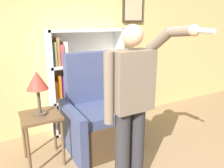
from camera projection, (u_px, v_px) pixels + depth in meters
The scene contains 6 objects.
wall_back at pixel (74, 42), 3.42m from camera, with size 8.00×0.11×2.80m.
bookcase at pixel (80, 82), 3.46m from camera, with size 1.20×0.28×1.61m.
armchair at pixel (97, 119), 3.05m from camera, with size 0.86×0.85×1.30m.
person_standing at pixel (131, 103), 2.09m from camera, with size 0.54×0.78×1.69m.
side_table at pixel (41, 123), 2.63m from camera, with size 0.45×0.45×0.64m.
table_lamp at pixel (37, 82), 2.49m from camera, with size 0.25×0.25×0.53m.
Camera 1 is at (-1.15, -1.29, 1.71)m, focal length 35.00 mm.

